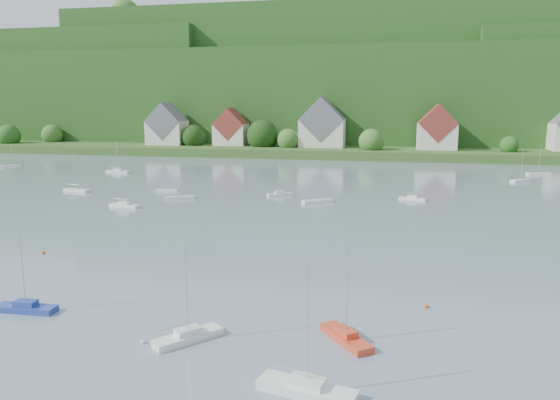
% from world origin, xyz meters
% --- Properties ---
extents(far_shore_strip, '(600.00, 60.00, 3.00)m').
position_xyz_m(far_shore_strip, '(0.00, 200.00, 1.50)').
color(far_shore_strip, '#2A541F').
rests_on(far_shore_strip, ground).
extents(forested_ridge, '(620.00, 181.22, 69.89)m').
position_xyz_m(forested_ridge, '(0.39, 268.57, 22.89)').
color(forested_ridge, '#1E4114').
rests_on(forested_ridge, ground).
extents(village_building_0, '(14.00, 10.40, 16.00)m').
position_xyz_m(village_building_0, '(-55.00, 187.00, 9.51)').
color(village_building_0, silver).
rests_on(village_building_0, far_shore_strip).
extents(village_building_1, '(12.00, 9.36, 14.00)m').
position_xyz_m(village_building_1, '(-30.00, 189.00, 8.75)').
color(village_building_1, silver).
rests_on(village_building_1, far_shore_strip).
extents(village_building_2, '(16.00, 11.44, 18.00)m').
position_xyz_m(village_building_2, '(5.00, 188.00, 10.27)').
color(village_building_2, silver).
rests_on(village_building_2, far_shore_strip).
extents(village_building_3, '(13.00, 10.40, 15.50)m').
position_xyz_m(village_building_3, '(45.00, 186.00, 9.43)').
color(village_building_3, silver).
rests_on(village_building_3, far_shore_strip).
extents(near_sailboat_1, '(5.65, 1.80, 7.54)m').
position_xyz_m(near_sailboat_1, '(-2.69, 36.73, 0.42)').
color(near_sailboat_1, '#263C9A').
rests_on(near_sailboat_1, ground).
extents(near_sailboat_3, '(4.91, 5.30, 7.63)m').
position_xyz_m(near_sailboat_3, '(13.98, 34.15, 0.42)').
color(near_sailboat_3, white).
rests_on(near_sailboat_3, ground).
extents(near_sailboat_4, '(6.82, 3.29, 8.87)m').
position_xyz_m(near_sailboat_4, '(24.50, 28.31, 0.46)').
color(near_sailboat_4, white).
rests_on(near_sailboat_4, ground).
extents(near_sailboat_5, '(4.69, 5.41, 7.59)m').
position_xyz_m(near_sailboat_5, '(26.33, 36.65, 0.42)').
color(near_sailboat_5, red).
rests_on(near_sailboat_5, ground).
extents(mooring_buoy_1, '(0.42, 0.42, 0.42)m').
position_xyz_m(mooring_buoy_1, '(10.65, 32.96, 0.00)').
color(mooring_buoy_1, white).
rests_on(mooring_buoy_1, ground).
extents(mooring_buoy_2, '(0.39, 0.39, 0.39)m').
position_xyz_m(mooring_buoy_2, '(33.11, 45.19, 0.00)').
color(mooring_buoy_2, '#E84104').
rests_on(mooring_buoy_2, ground).
extents(mooring_buoy_3, '(0.43, 0.43, 0.43)m').
position_xyz_m(mooring_buoy_3, '(-13.09, 53.55, 0.00)').
color(mooring_buoy_3, '#E84104').
rests_on(mooring_buoy_3, ground).
extents(far_sailboat_cluster, '(198.54, 65.39, 8.71)m').
position_xyz_m(far_sailboat_cluster, '(15.59, 116.20, 0.37)').
color(far_sailboat_cluster, white).
rests_on(far_sailboat_cluster, ground).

